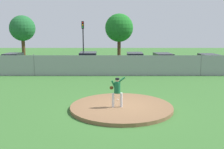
# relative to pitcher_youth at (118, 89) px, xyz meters

# --- Properties ---
(ground_plane) EXTENTS (80.00, 80.00, 0.00)m
(ground_plane) POSITION_rel_pitcher_youth_xyz_m (0.24, 6.29, -1.13)
(ground_plane) COLOR #386B2D
(asphalt_strip) EXTENTS (44.00, 7.00, 0.01)m
(asphalt_strip) POSITION_rel_pitcher_youth_xyz_m (0.24, 14.79, -1.12)
(asphalt_strip) COLOR #2B2B2D
(asphalt_strip) RESTS_ON ground_plane
(pitchers_mound) EXTENTS (5.43, 5.43, 0.18)m
(pitchers_mound) POSITION_rel_pitcher_youth_xyz_m (0.24, 0.29, -1.04)
(pitchers_mound) COLOR brown
(pitchers_mound) RESTS_ON ground_plane
(pitcher_youth) EXTENTS (0.82, 0.32, 1.61)m
(pitcher_youth) POSITION_rel_pitcher_youth_xyz_m (0.00, 0.00, 0.00)
(pitcher_youth) COLOR silver
(pitcher_youth) RESTS_ON pitchers_mound
(baseball) EXTENTS (0.07, 0.07, 0.07)m
(baseball) POSITION_rel_pitcher_youth_xyz_m (0.08, 1.33, -0.91)
(baseball) COLOR white
(baseball) RESTS_ON pitchers_mound
(chainlink_fence) EXTENTS (37.90, 0.07, 1.97)m
(chainlink_fence) POSITION_rel_pitcher_youth_xyz_m (0.24, 10.29, -0.19)
(chainlink_fence) COLOR gray
(chainlink_fence) RESTS_ON ground_plane
(parked_car_champagne) EXTENTS (2.23, 4.80, 1.61)m
(parked_car_champagne) POSITION_rel_pitcher_youth_xyz_m (5.33, 15.17, -0.35)
(parked_car_champagne) COLOR tan
(parked_car_champagne) RESTS_ON ground_plane
(parked_car_navy) EXTENTS (2.06, 4.70, 1.79)m
(parked_car_navy) POSITION_rel_pitcher_youth_xyz_m (-2.78, 14.35, -0.28)
(parked_car_navy) COLOR #161E4C
(parked_car_navy) RESTS_ON ground_plane
(parked_car_white) EXTENTS (1.87, 4.05, 1.60)m
(parked_car_white) POSITION_rel_pitcher_youth_xyz_m (-11.06, 15.20, -0.36)
(parked_car_white) COLOR silver
(parked_car_white) RESTS_ON ground_plane
(parked_car_silver) EXTENTS (1.99, 4.62, 1.59)m
(parked_car_silver) POSITION_rel_pitcher_youth_xyz_m (10.04, 14.34, -0.36)
(parked_car_silver) COLOR #B7BABF
(parked_car_silver) RESTS_ON ground_plane
(parked_car_slate) EXTENTS (1.99, 4.68, 1.69)m
(parked_car_slate) POSITION_rel_pitcher_youth_xyz_m (2.20, 14.97, -0.33)
(parked_car_slate) COLOR slate
(parked_car_slate) RESTS_ON ground_plane
(traffic_cone_orange) EXTENTS (0.40, 0.40, 0.55)m
(traffic_cone_orange) POSITION_rel_pitcher_youth_xyz_m (0.59, 13.48, -0.87)
(traffic_cone_orange) COLOR orange
(traffic_cone_orange) RESTS_ON asphalt_strip
(traffic_light_near) EXTENTS (0.28, 0.46, 5.14)m
(traffic_light_near) POSITION_rel_pitcher_youth_xyz_m (-3.82, 19.11, 2.37)
(traffic_light_near) COLOR black
(traffic_light_near) RESTS_ON ground_plane
(tree_slender_far) EXTENTS (3.67, 3.67, 6.17)m
(tree_slender_far) POSITION_rel_pitcher_youth_xyz_m (-13.24, 25.06, 3.17)
(tree_slender_far) COLOR #4C331E
(tree_slender_far) RESTS_ON ground_plane
(tree_broad_left) EXTENTS (3.72, 3.72, 6.24)m
(tree_broad_left) POSITION_rel_pitcher_youth_xyz_m (0.69, 21.86, 3.22)
(tree_broad_left) COLOR #4C331E
(tree_broad_left) RESTS_ON ground_plane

